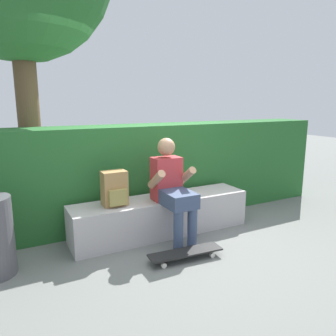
{
  "coord_description": "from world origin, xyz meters",
  "views": [
    {
      "loc": [
        -1.72,
        -3.08,
        1.64
      ],
      "look_at": [
        0.08,
        0.35,
        0.83
      ],
      "focal_mm": 34.59,
      "sensor_mm": 36.0,
      "label": 1
    }
  ],
  "objects_px": {
    "skateboard_near_person": "(186,253)",
    "backpack_on_bench": "(115,189)",
    "bench_main": "(162,216)",
    "person_skater": "(172,186)"
  },
  "relations": [
    {
      "from": "skateboard_near_person",
      "to": "backpack_on_bench",
      "type": "height_order",
      "value": "backpack_on_bench"
    },
    {
      "from": "skateboard_near_person",
      "to": "backpack_on_bench",
      "type": "relative_size",
      "value": 2.03
    },
    {
      "from": "bench_main",
      "to": "person_skater",
      "type": "height_order",
      "value": "person_skater"
    },
    {
      "from": "bench_main",
      "to": "backpack_on_bench",
      "type": "xyz_separation_m",
      "value": [
        -0.6,
        -0.01,
        0.43
      ]
    },
    {
      "from": "person_skater",
      "to": "skateboard_near_person",
      "type": "distance_m",
      "value": 0.79
    },
    {
      "from": "person_skater",
      "to": "bench_main",
      "type": "bearing_deg",
      "value": 96.37
    },
    {
      "from": "bench_main",
      "to": "backpack_on_bench",
      "type": "distance_m",
      "value": 0.74
    },
    {
      "from": "backpack_on_bench",
      "to": "person_skater",
      "type": "bearing_deg",
      "value": -18.59
    },
    {
      "from": "bench_main",
      "to": "skateboard_near_person",
      "type": "height_order",
      "value": "bench_main"
    },
    {
      "from": "person_skater",
      "to": "skateboard_near_person",
      "type": "height_order",
      "value": "person_skater"
    }
  ]
}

